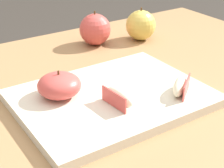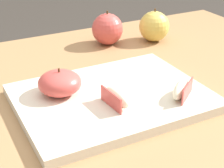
% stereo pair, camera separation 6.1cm
% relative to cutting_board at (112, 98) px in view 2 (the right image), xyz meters
% --- Properties ---
extents(dining_table, '(1.14, 0.85, 0.78)m').
position_rel_cutting_board_xyz_m(dining_table, '(-0.01, -0.01, -0.13)').
color(dining_table, '#9E754C').
rests_on(dining_table, ground_plane).
extents(cutting_board, '(0.34, 0.26, 0.02)m').
position_rel_cutting_board_xyz_m(cutting_board, '(0.00, 0.00, 0.00)').
color(cutting_board, beige).
rests_on(cutting_board, dining_table).
extents(apple_half_skin_up, '(0.08, 0.08, 0.05)m').
position_rel_cutting_board_xyz_m(apple_half_skin_up, '(-0.08, 0.04, 0.03)').
color(apple_half_skin_up, '#D14C47').
rests_on(apple_half_skin_up, cutting_board).
extents(apple_wedge_left, '(0.03, 0.07, 0.03)m').
position_rel_cutting_board_xyz_m(apple_wedge_left, '(-0.01, -0.04, 0.02)').
color(apple_wedge_left, '#F4EACC').
rests_on(apple_wedge_left, cutting_board).
extents(apple_wedge_near_knife, '(0.07, 0.06, 0.03)m').
position_rel_cutting_board_xyz_m(apple_wedge_near_knife, '(0.11, -0.07, 0.02)').
color(apple_wedge_near_knife, '#F4EACC').
rests_on(apple_wedge_near_knife, cutting_board).
extents(whole_apple_pink_lady, '(0.08, 0.08, 0.09)m').
position_rel_cutting_board_xyz_m(whole_apple_pink_lady, '(0.13, 0.28, 0.03)').
color(whole_apple_pink_lady, '#D14C47').
rests_on(whole_apple_pink_lady, dining_table).
extents(whole_apple_golden, '(0.08, 0.08, 0.09)m').
position_rel_cutting_board_xyz_m(whole_apple_golden, '(0.25, 0.24, 0.03)').
color(whole_apple_golden, '#DBBC51').
rests_on(whole_apple_golden, dining_table).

